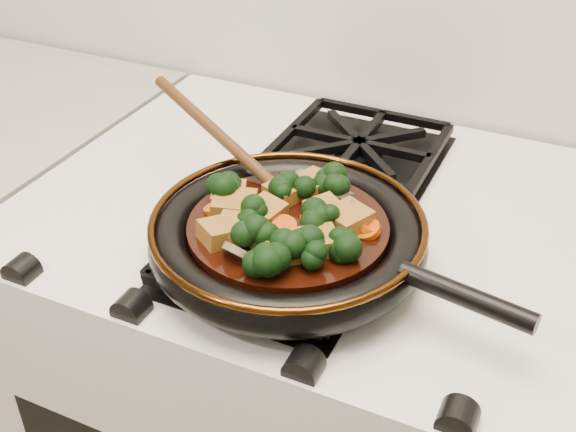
% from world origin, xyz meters
% --- Properties ---
extents(stove, '(0.76, 0.60, 0.90)m').
position_xyz_m(stove, '(0.00, 1.69, 0.45)').
color(stove, silver).
rests_on(stove, ground).
extents(burner_grate_front, '(0.23, 0.23, 0.03)m').
position_xyz_m(burner_grate_front, '(0.00, 1.55, 0.91)').
color(burner_grate_front, black).
rests_on(burner_grate_front, stove).
extents(burner_grate_back, '(0.23, 0.23, 0.03)m').
position_xyz_m(burner_grate_back, '(0.00, 1.83, 0.91)').
color(burner_grate_back, black).
rests_on(burner_grate_back, stove).
extents(skillet, '(0.44, 0.31, 0.05)m').
position_xyz_m(skillet, '(0.02, 1.55, 0.94)').
color(skillet, black).
rests_on(skillet, burner_grate_front).
extents(braising_sauce, '(0.23, 0.23, 0.02)m').
position_xyz_m(braising_sauce, '(0.02, 1.55, 0.95)').
color(braising_sauce, black).
rests_on(braising_sauce, skillet).
extents(tofu_cube_0, '(0.05, 0.05, 0.03)m').
position_xyz_m(tofu_cube_0, '(-0.01, 1.56, 0.97)').
color(tofu_cube_0, '#905F21').
rests_on(tofu_cube_0, braising_sauce).
extents(tofu_cube_1, '(0.06, 0.06, 0.03)m').
position_xyz_m(tofu_cube_1, '(-0.04, 1.50, 0.97)').
color(tofu_cube_1, '#905F21').
rests_on(tofu_cube_1, braising_sauce).
extents(tofu_cube_2, '(0.06, 0.06, 0.03)m').
position_xyz_m(tofu_cube_2, '(-0.05, 1.55, 0.97)').
color(tofu_cube_2, '#905F21').
rests_on(tofu_cube_2, braising_sauce).
extents(tofu_cube_3, '(0.06, 0.06, 0.03)m').
position_xyz_m(tofu_cube_3, '(0.08, 1.58, 0.97)').
color(tofu_cube_3, '#905F21').
rests_on(tofu_cube_3, braising_sauce).
extents(tofu_cube_4, '(0.05, 0.05, 0.02)m').
position_xyz_m(tofu_cube_4, '(-0.02, 1.51, 0.97)').
color(tofu_cube_4, '#905F21').
rests_on(tofu_cube_4, braising_sauce).
extents(tofu_cube_5, '(0.05, 0.05, 0.03)m').
position_xyz_m(tofu_cube_5, '(0.01, 1.63, 0.97)').
color(tofu_cube_5, '#905F21').
rests_on(tofu_cube_5, braising_sauce).
extents(tofu_cube_6, '(0.06, 0.06, 0.02)m').
position_xyz_m(tofu_cube_6, '(0.06, 1.52, 0.97)').
color(tofu_cube_6, '#905F21').
rests_on(tofu_cube_6, braising_sauce).
extents(tofu_cube_7, '(0.05, 0.05, 0.03)m').
position_xyz_m(tofu_cube_7, '(-0.06, 1.56, 0.97)').
color(tofu_cube_7, '#905F21').
rests_on(tofu_cube_7, braising_sauce).
extents(tofu_cube_8, '(0.05, 0.05, 0.03)m').
position_xyz_m(tofu_cube_8, '(0.04, 1.50, 0.97)').
color(tofu_cube_8, '#905F21').
rests_on(tofu_cube_8, braising_sauce).
extents(tofu_cube_9, '(0.06, 0.06, 0.03)m').
position_xyz_m(tofu_cube_9, '(0.05, 1.58, 0.97)').
color(tofu_cube_9, '#905F21').
rests_on(tofu_cube_9, braising_sauce).
extents(tofu_cube_10, '(0.05, 0.05, 0.02)m').
position_xyz_m(tofu_cube_10, '(-0.01, 1.60, 0.97)').
color(tofu_cube_10, '#905F21').
rests_on(tofu_cube_10, braising_sauce).
extents(tofu_cube_11, '(0.05, 0.05, 0.02)m').
position_xyz_m(tofu_cube_11, '(-0.03, 1.53, 0.97)').
color(tofu_cube_11, '#905F21').
rests_on(tofu_cube_11, braising_sauce).
extents(broccoli_floret_0, '(0.08, 0.08, 0.06)m').
position_xyz_m(broccoli_floret_0, '(-0.07, 1.57, 0.97)').
color(broccoli_floret_0, black).
rests_on(broccoli_floret_0, braising_sauce).
extents(broccoli_floret_1, '(0.08, 0.08, 0.07)m').
position_xyz_m(broccoli_floret_1, '(0.04, 1.48, 0.97)').
color(broccoli_floret_1, black).
rests_on(broccoli_floret_1, braising_sauce).
extents(broccoli_floret_2, '(0.09, 0.09, 0.07)m').
position_xyz_m(broccoli_floret_2, '(0.03, 1.46, 0.97)').
color(broccoli_floret_2, black).
rests_on(broccoli_floret_2, braising_sauce).
extents(broccoli_floret_3, '(0.10, 0.09, 0.08)m').
position_xyz_m(broccoli_floret_3, '(0.05, 1.56, 0.97)').
color(broccoli_floret_3, black).
rests_on(broccoli_floret_3, braising_sauce).
extents(broccoli_floret_4, '(0.09, 0.09, 0.07)m').
position_xyz_m(broccoli_floret_4, '(0.04, 1.63, 0.97)').
color(broccoli_floret_4, black).
rests_on(broccoli_floret_4, braising_sauce).
extents(broccoli_floret_5, '(0.09, 0.09, 0.06)m').
position_xyz_m(broccoli_floret_5, '(-0.00, 1.60, 0.97)').
color(broccoli_floret_5, black).
rests_on(broccoli_floret_5, braising_sauce).
extents(broccoli_floret_6, '(0.09, 0.08, 0.06)m').
position_xyz_m(broccoli_floret_6, '(-0.02, 1.53, 0.97)').
color(broccoli_floret_6, black).
rests_on(broccoli_floret_6, braising_sauce).
extents(broccoli_floret_7, '(0.08, 0.08, 0.07)m').
position_xyz_m(broccoli_floret_7, '(0.09, 1.53, 0.97)').
color(broccoli_floret_7, black).
rests_on(broccoli_floret_7, braising_sauce).
extents(broccoli_floret_8, '(0.09, 0.08, 0.07)m').
position_xyz_m(broccoli_floret_8, '(0.00, 1.50, 0.97)').
color(broccoli_floret_8, black).
rests_on(broccoli_floret_8, braising_sauce).
extents(broccoli_floret_9, '(0.08, 0.08, 0.07)m').
position_xyz_m(broccoli_floret_9, '(0.06, 1.50, 0.97)').
color(broccoli_floret_9, black).
rests_on(broccoli_floret_9, braising_sauce).
extents(carrot_coin_0, '(0.03, 0.03, 0.02)m').
position_xyz_m(carrot_coin_0, '(0.10, 1.58, 0.96)').
color(carrot_coin_0, '#C14205').
rests_on(carrot_coin_0, braising_sauce).
extents(carrot_coin_1, '(0.03, 0.03, 0.02)m').
position_xyz_m(carrot_coin_1, '(0.04, 1.57, 0.96)').
color(carrot_coin_1, '#C14205').
rests_on(carrot_coin_1, braising_sauce).
extents(carrot_coin_2, '(0.03, 0.03, 0.02)m').
position_xyz_m(carrot_coin_2, '(-0.07, 1.54, 0.96)').
color(carrot_coin_2, '#C14205').
rests_on(carrot_coin_2, braising_sauce).
extents(carrot_coin_3, '(0.03, 0.03, 0.02)m').
position_xyz_m(carrot_coin_3, '(0.02, 1.54, 0.96)').
color(carrot_coin_3, '#C14205').
rests_on(carrot_coin_3, braising_sauce).
extents(carrot_coin_4, '(0.03, 0.03, 0.01)m').
position_xyz_m(carrot_coin_4, '(-0.07, 1.58, 0.96)').
color(carrot_coin_4, '#C14205').
rests_on(carrot_coin_4, braising_sauce).
extents(carrot_coin_5, '(0.03, 0.03, 0.02)m').
position_xyz_m(carrot_coin_5, '(0.10, 1.57, 0.96)').
color(carrot_coin_5, '#C14205').
rests_on(carrot_coin_5, braising_sauce).
extents(mushroom_slice_0, '(0.04, 0.04, 0.03)m').
position_xyz_m(mushroom_slice_0, '(0.08, 1.60, 0.97)').
color(mushroom_slice_0, brown).
rests_on(mushroom_slice_0, braising_sauce).
extents(mushroom_slice_1, '(0.04, 0.04, 0.03)m').
position_xyz_m(mushroom_slice_1, '(-0.00, 1.63, 0.97)').
color(mushroom_slice_1, brown).
rests_on(mushroom_slice_1, braising_sauce).
extents(mushroom_slice_2, '(0.04, 0.04, 0.02)m').
position_xyz_m(mushroom_slice_2, '(0.05, 1.63, 0.97)').
color(mushroom_slice_2, brown).
rests_on(mushroom_slice_2, braising_sauce).
extents(mushroom_slice_3, '(0.04, 0.04, 0.03)m').
position_xyz_m(mushroom_slice_3, '(-0.00, 1.48, 0.97)').
color(mushroom_slice_3, brown).
rests_on(mushroom_slice_3, braising_sauce).
extents(mushroom_slice_4, '(0.04, 0.04, 0.02)m').
position_xyz_m(mushroom_slice_4, '(0.03, 1.47, 0.97)').
color(mushroom_slice_4, brown).
rests_on(mushroom_slice_4, braising_sauce).
extents(wooden_spoon, '(0.16, 0.09, 0.26)m').
position_xyz_m(wooden_spoon, '(-0.08, 1.63, 0.98)').
color(wooden_spoon, '#45250E').
rests_on(wooden_spoon, braising_sauce).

